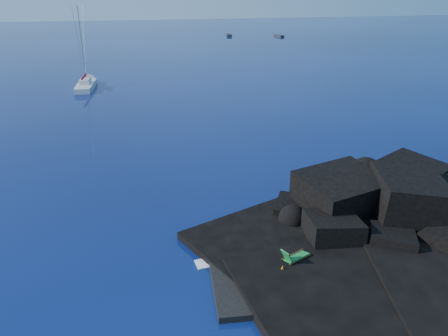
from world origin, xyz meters
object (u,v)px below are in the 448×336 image
at_px(sailboat, 87,88).
at_px(marker_cone, 282,269).
at_px(deck_chair, 297,253).
at_px(distant_boat_b, 279,37).
at_px(sunbather, 331,273).
at_px(distant_boat_a, 229,36).

bearing_deg(sailboat, marker_cone, -71.51).
bearing_deg(deck_chair, marker_cone, -168.50).
xyz_separation_m(deck_chair, distant_boat_b, (40.51, 113.77, -0.93)).
bearing_deg(sailboat, deck_chair, -70.17).
distance_m(sailboat, sunbather, 53.97).
xyz_separation_m(sailboat, deck_chair, (13.53, -50.34, 0.93)).
distance_m(sailboat, distant_boat_a, 79.39).
height_order(deck_chair, distant_boat_b, deck_chair).
bearing_deg(marker_cone, sailboat, 103.71).
xyz_separation_m(deck_chair, marker_cone, (-1.07, -0.74, -0.34)).
bearing_deg(sailboat, sunbather, -69.25).
bearing_deg(sailboat, distant_boat_a, 64.98).
bearing_deg(distant_boat_b, distant_boat_a, 149.32).
height_order(deck_chair, marker_cone, deck_chair).
relative_size(deck_chair, distant_boat_b, 0.40).
xyz_separation_m(sunbather, distant_boat_a, (24.63, 120.77, -0.52)).
bearing_deg(marker_cone, distant_boat_a, 77.31).
xyz_separation_m(sailboat, sunbather, (14.84, -51.89, 0.52)).
relative_size(sunbather, distant_boat_b, 0.39).
distance_m(deck_chair, sunbather, 2.07).
bearing_deg(deck_chair, distant_boat_b, 47.23).
height_order(sunbather, distant_boat_b, sunbather).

